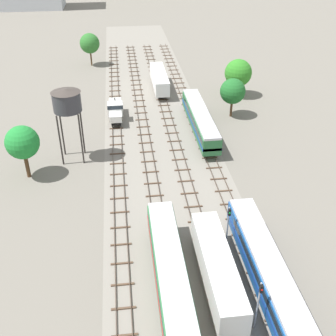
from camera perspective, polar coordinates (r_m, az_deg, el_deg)
name	(u,v)px	position (r m, az deg, el deg)	size (l,w,h in m)	color
ground_plane	(164,159)	(63.55, -0.55, 1.21)	(480.00, 480.00, 0.00)	slate
ballast_bed	(164,159)	(63.54, -0.55, 1.21)	(18.10, 176.00, 0.01)	gray
track_far_left	(118,158)	(64.05, -6.94, 1.36)	(2.40, 126.00, 0.29)	#47382D
track_left	(148,156)	(64.16, -2.74, 1.63)	(2.40, 126.00, 0.29)	#47382D
track_centre_left	(178,154)	(64.60, 1.42, 1.89)	(2.40, 126.00, 0.29)	#47382D
track_centre	(208,153)	(65.38, 5.50, 2.13)	(2.40, 126.00, 0.29)	#47382D
passenger_coach_left_nearest	(172,284)	(40.26, 0.61, -15.71)	(2.96, 22.00, 3.80)	#286638
diesel_railcar_centre_near	(268,272)	(42.51, 13.56, -13.69)	(2.96, 20.50, 3.80)	#194C8C
freight_boxcar_centre_left_mid	(217,267)	(42.29, 6.79, -13.40)	(2.87, 14.00, 3.60)	white
diesel_railcar_centre_midfar	(200,119)	(70.45, 4.42, 6.72)	(2.96, 20.50, 3.80)	#286638
shunter_loco_far_left_far	(115,109)	(76.05, -7.24, 8.02)	(2.74, 8.46, 3.10)	white
freight_boxcar_centre_left_farther	(159,79)	(89.01, -1.21, 12.14)	(2.87, 14.00, 3.60)	white
water_tower	(67,101)	(61.26, -13.75, 8.92)	(4.24, 4.24, 11.27)	#2D2826
signal_post_nearest	(228,223)	(45.91, 8.26, -7.46)	(0.28, 0.47, 5.54)	gray
signal_post_near	(259,301)	(38.47, 12.36, -17.39)	(0.28, 0.47, 5.75)	gray
lineside_tree_0	(238,73)	(86.18, 9.63, 12.76)	(5.44, 5.44, 7.61)	#4C331E
lineside_tree_1	(22,143)	(60.04, -19.39, 3.31)	(4.66, 4.66, 7.86)	#4C331E
lineside_tree_2	(233,91)	(76.58, 8.88, 10.37)	(4.58, 4.58, 7.17)	#4C331E
lineside_tree_3	(90,43)	(105.78, -10.71, 16.47)	(4.73, 4.73, 7.75)	#4C331E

